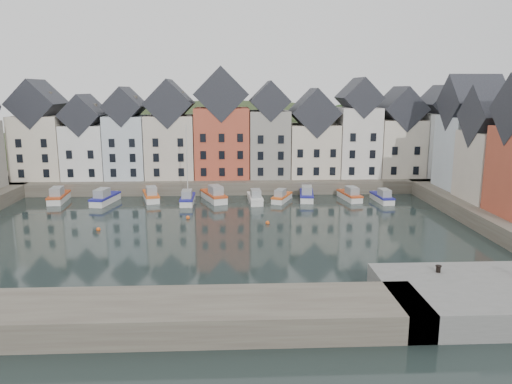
{
  "coord_description": "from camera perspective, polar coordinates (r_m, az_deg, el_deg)",
  "views": [
    {
      "loc": [
        1.86,
        -54.01,
        16.23
      ],
      "look_at": [
        4.62,
        6.0,
        3.82
      ],
      "focal_mm": 35.0,
      "sensor_mm": 36.0,
      "label": 1
    }
  ],
  "objects": [
    {
      "name": "far_quay",
      "position": [
        85.4,
        -3.84,
        1.37
      ],
      "size": [
        90.0,
        16.0,
        2.0
      ],
      "primitive_type": "cube",
      "color": "#50473D",
      "rests_on": "ground"
    },
    {
      "name": "ground",
      "position": [
        56.42,
        -4.43,
        -5.09
      ],
      "size": [
        260.0,
        260.0,
        0.0
      ],
      "primitive_type": "plane",
      "color": "black",
      "rests_on": "ground"
    },
    {
      "name": "boat_i",
      "position": [
        75.74,
        10.69,
        -0.38
      ],
      "size": [
        2.78,
        6.25,
        2.32
      ],
      "rotation": [
        0.0,
        0.0,
        0.15
      ],
      "color": "silver",
      "rests_on": "ground"
    },
    {
      "name": "near_quay",
      "position": [
        42.36,
        26.48,
        -10.69
      ],
      "size": [
        18.0,
        10.0,
        2.0
      ],
      "primitive_type": "cube",
      "color": "#60605E",
      "rests_on": "ground"
    },
    {
      "name": "boat_g",
      "position": [
        73.61,
        2.94,
        -0.59
      ],
      "size": [
        3.67,
        5.69,
        2.1
      ],
      "rotation": [
        0.0,
        0.0,
        -0.4
      ],
      "color": "silver",
      "rests_on": "ground"
    },
    {
      "name": "near_wall",
      "position": [
        37.38,
        -21.47,
        -13.24
      ],
      "size": [
        50.0,
        6.0,
        2.0
      ],
      "primitive_type": "cube",
      "color": "#50473D",
      "rests_on": "ground"
    },
    {
      "name": "boat_h",
      "position": [
        74.84,
        5.8,
        -0.35
      ],
      "size": [
        2.74,
        6.53,
        2.43
      ],
      "rotation": [
        0.0,
        0.0,
        -0.12
      ],
      "color": "silver",
      "rests_on": "ground"
    },
    {
      "name": "boat_c",
      "position": [
        75.67,
        -11.9,
        -0.41
      ],
      "size": [
        3.49,
        6.61,
        2.43
      ],
      "rotation": [
        0.0,
        0.0,
        0.26
      ],
      "color": "silver",
      "rests_on": "ground"
    },
    {
      "name": "mooring_buoys",
      "position": [
        61.76,
        -8.0,
        -3.54
      ],
      "size": [
        20.5,
        5.5,
        0.5
      ],
      "color": "#DC5619",
      "rests_on": "ground"
    },
    {
      "name": "hillside",
      "position": [
        115.21,
        -3.45,
        -5.61
      ],
      "size": [
        153.6,
        70.4,
        64.0
      ],
      "color": "#243018",
      "rests_on": "ground"
    },
    {
      "name": "boat_f",
      "position": [
        72.62,
        -0.09,
        -0.7
      ],
      "size": [
        2.19,
        5.99,
        2.26
      ],
      "rotation": [
        0.0,
        0.0,
        0.06
      ],
      "color": "silver",
      "rests_on": "ground"
    },
    {
      "name": "boat_j",
      "position": [
        75.46,
        14.25,
        -0.6
      ],
      "size": [
        2.24,
        5.91,
        2.22
      ],
      "rotation": [
        0.0,
        0.0,
        0.08
      ],
      "color": "silver",
      "rests_on": "ground"
    },
    {
      "name": "boat_d",
      "position": [
        72.75,
        -7.83,
        -0.73
      ],
      "size": [
        1.87,
        5.99,
        11.44
      ],
      "rotation": [
        0.0,
        0.0,
        0.0
      ],
      "color": "silver",
      "rests_on": "ground"
    },
    {
      "name": "right_terrace",
      "position": [
        71.22,
        26.11,
        4.59
      ],
      "size": [
        8.3,
        24.25,
        16.36
      ],
      "color": "silver",
      "rests_on": "right_quay"
    },
    {
      "name": "boat_e",
      "position": [
        74.05,
        -4.81,
        -0.41
      ],
      "size": [
        4.36,
        7.21,
        2.65
      ],
      "rotation": [
        0.0,
        0.0,
        0.35
      ],
      "color": "silver",
      "rests_on": "ground"
    },
    {
      "name": "boat_a",
      "position": [
        78.81,
        -21.61,
        -0.49
      ],
      "size": [
        2.51,
        6.68,
        2.52
      ],
      "rotation": [
        0.0,
        0.0,
        0.07
      ],
      "color": "silver",
      "rests_on": "ground"
    },
    {
      "name": "far_terrace",
      "position": [
        82.35,
        -1.7,
        6.54
      ],
      "size": [
        72.37,
        8.16,
        17.78
      ],
      "color": "beige",
      "rests_on": "far_quay"
    },
    {
      "name": "mooring_bollard",
      "position": [
        42.47,
        20.12,
        -8.21
      ],
      "size": [
        0.48,
        0.48,
        0.56
      ],
      "color": "black",
      "rests_on": "near_quay"
    },
    {
      "name": "boat_b",
      "position": [
        75.37,
        -16.91,
        -0.7
      ],
      "size": [
        3.26,
        6.82,
        2.52
      ],
      "rotation": [
        0.0,
        0.0,
        -0.19
      ],
      "color": "silver",
      "rests_on": "ground"
    }
  ]
}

